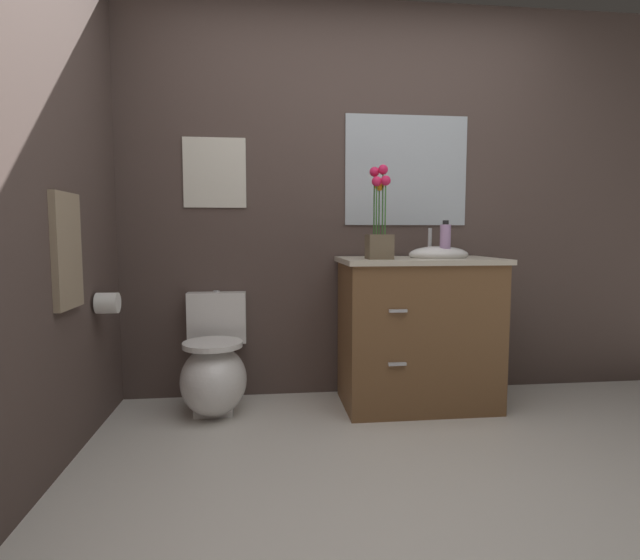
% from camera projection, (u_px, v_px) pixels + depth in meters
% --- Properties ---
extents(ground_plane, '(10.05, 10.05, 0.00)m').
position_uv_depth(ground_plane, '(440.00, 526.00, 1.77)').
color(ground_plane, beige).
extents(wall_back, '(4.69, 0.05, 2.50)m').
position_uv_depth(wall_back, '(389.00, 202.00, 3.23)').
color(wall_back, '#4C3D38').
rests_on(wall_back, ground_plane).
extents(wall_left, '(0.05, 4.33, 2.50)m').
position_uv_depth(wall_left, '(28.00, 181.00, 1.94)').
color(wall_left, '#4C3D38').
rests_on(wall_left, ground_plane).
extents(toilet, '(0.38, 0.59, 0.69)m').
position_uv_depth(toilet, '(214.00, 371.00, 2.90)').
color(toilet, white).
rests_on(toilet, ground_plane).
extents(vanity_cabinet, '(0.94, 0.56, 1.08)m').
position_uv_depth(vanity_cabinet, '(418.00, 330.00, 3.00)').
color(vanity_cabinet, brown).
rests_on(vanity_cabinet, ground_plane).
extents(flower_vase, '(0.14, 0.14, 0.53)m').
position_uv_depth(flower_vase, '(379.00, 230.00, 2.81)').
color(flower_vase, brown).
rests_on(flower_vase, vanity_cabinet).
extents(soap_bottle, '(0.06, 0.06, 0.22)m').
position_uv_depth(soap_bottle, '(445.00, 241.00, 2.91)').
color(soap_bottle, '#B28CBF').
rests_on(soap_bottle, vanity_cabinet).
extents(wall_poster, '(0.38, 0.01, 0.43)m').
position_uv_depth(wall_poster, '(215.00, 173.00, 3.06)').
color(wall_poster, silver).
extents(wall_mirror, '(0.80, 0.01, 0.70)m').
position_uv_depth(wall_mirror, '(406.00, 171.00, 3.20)').
color(wall_mirror, '#B2BCC6').
extents(hanging_towel, '(0.03, 0.28, 0.52)m').
position_uv_depth(hanging_towel, '(67.00, 251.00, 2.21)').
color(hanging_towel, gray).
extents(toilet_paper_roll, '(0.11, 0.11, 0.11)m').
position_uv_depth(toilet_paper_roll, '(108.00, 303.00, 2.61)').
color(toilet_paper_roll, white).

